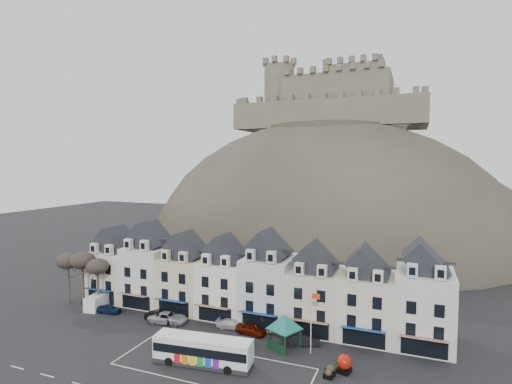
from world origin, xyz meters
TOP-DOWN VIEW (x-y plane):
  - ground at (0.00, 0.00)m, footprint 300.00×300.00m
  - coach_bay_markings at (2.00, 1.25)m, footprint 22.00×7.50m
  - townhouse_terrace at (0.15, 15.97)m, footprint 54.40×9.35m
  - castle_hill at (1.25, 68.95)m, footprint 100.00×76.00m
  - castle at (0.51, 75.93)m, footprint 50.20×22.20m
  - tree_left_far at (-29.00, 10.50)m, footprint 3.61×3.61m
  - tree_left_mid at (-26.00, 10.50)m, footprint 3.78×3.78m
  - tree_left_near at (-23.00, 10.50)m, footprint 3.43×3.43m
  - bus at (0.76, 1.20)m, footprint 11.43×3.77m
  - bus_shelter at (8.02, 8.36)m, footprint 6.07×6.07m
  - red_buoy at (15.75, 5.37)m, footprint 1.61×1.61m
  - flagpole at (11.43, 8.25)m, footprint 1.10×0.11m
  - white_van at (-23.00, 10.60)m, footprint 2.71×5.02m
  - planter_west at (14.40, 3.50)m, footprint 1.03×0.71m
  - planter_east at (14.46, 4.18)m, footprint 1.26×0.84m
  - car_navy at (-20.00, 9.50)m, footprint 3.89×1.90m
  - car_black at (-10.80, 9.50)m, footprint 4.72×1.97m
  - car_silver at (-9.60, 9.64)m, footprint 5.72×3.42m
  - car_white at (-0.40, 11.31)m, footprint 4.46×2.28m
  - car_maroon at (2.74, 10.53)m, footprint 4.33×2.12m
  - car_charcoal at (9.75, 10.01)m, footprint 4.85×3.22m

SIDE VIEW (x-z plane):
  - ground at x=0.00m, z-range 0.00..0.00m
  - coach_bay_markings at x=2.00m, z-range -0.01..0.01m
  - castle_hill at x=1.25m, z-range -33.89..34.11m
  - planter_west at x=14.40m, z-range -0.02..0.99m
  - planter_east at x=14.46m, z-range -0.02..1.13m
  - car_white at x=-0.40m, z-range 0.00..1.24m
  - car_navy at x=-20.00m, z-range 0.00..1.28m
  - car_maroon at x=2.74m, z-range 0.00..1.42m
  - car_charcoal at x=9.75m, z-range 0.00..1.51m
  - car_silver at x=-9.60m, z-range 0.00..1.51m
  - car_black at x=-10.80m, z-range 0.00..1.52m
  - red_buoy at x=15.75m, z-range 0.02..1.99m
  - white_van at x=-23.00m, z-range 0.00..2.18m
  - bus at x=0.76m, z-range 0.17..3.33m
  - bus_shelter at x=8.02m, z-range 1.17..5.42m
  - flagpole at x=11.43m, z-range 0.54..8.12m
  - townhouse_terrace at x=0.15m, z-range -0.60..11.20m
  - tree_left_near at x=-23.00m, z-range 2.64..10.47m
  - tree_left_far at x=-29.00m, z-range 2.78..11.02m
  - tree_left_mid at x=-26.00m, z-range 2.92..11.56m
  - castle at x=0.51m, z-range 29.19..51.19m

